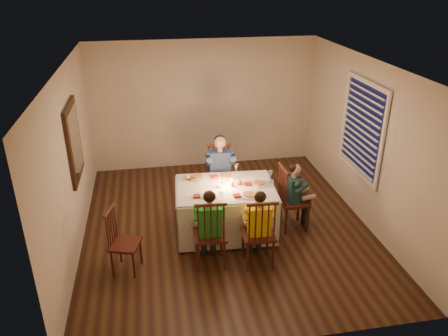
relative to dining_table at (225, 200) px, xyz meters
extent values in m
plane|color=black|center=(0.04, 0.16, -0.56)|extent=(5.00, 5.00, 0.00)
cube|color=beige|center=(-2.21, 0.16, 0.74)|extent=(0.02, 5.00, 2.60)
cube|color=beige|center=(2.29, 0.16, 0.74)|extent=(0.02, 5.00, 2.60)
cube|color=beige|center=(0.04, 2.66, 0.74)|extent=(4.50, 0.02, 2.60)
plane|color=white|center=(0.04, 0.16, 2.04)|extent=(5.00, 5.00, 0.00)
cube|color=silver|center=(0.00, 0.00, 0.21)|extent=(1.54, 1.15, 0.04)
cube|color=silver|center=(0.04, 0.54, -0.17)|extent=(1.51, 0.12, 0.73)
cube|color=silver|center=(-0.04, -0.54, -0.17)|extent=(1.51, 0.12, 0.73)
cube|color=silver|center=(0.75, -0.05, -0.17)|extent=(0.09, 1.09, 0.73)
cube|color=silver|center=(-0.75, 0.05, -0.17)|extent=(0.09, 1.09, 0.73)
cylinder|color=silver|center=(0.07, 0.33, 0.24)|extent=(0.28, 0.28, 0.02)
cylinder|color=silver|center=(-0.29, -0.26, 0.24)|extent=(0.28, 0.28, 0.02)
cylinder|color=silver|center=(0.29, -0.34, 0.24)|extent=(0.28, 0.28, 0.02)
cylinder|color=silver|center=(0.53, -0.01, 0.24)|extent=(0.28, 0.28, 0.02)
cylinder|color=silver|center=(-0.09, 0.01, 0.28)|extent=(0.06, 0.06, 0.10)
cylinder|color=silver|center=(0.10, -0.01, 0.28)|extent=(0.06, 0.06, 0.10)
sphere|color=yellow|center=(-0.54, 0.35, 0.27)|extent=(0.09, 0.09, 0.09)
sphere|color=#FE5815|center=(0.22, 0.04, 0.27)|extent=(0.08, 0.08, 0.08)
imported|color=silver|center=(-0.40, 0.33, 0.25)|extent=(0.27, 0.27, 0.05)
cube|color=black|center=(-2.18, 0.46, 0.94)|extent=(0.05, 0.95, 1.15)
cube|color=white|center=(-2.15, 0.46, 0.94)|extent=(0.01, 0.78, 0.98)
cube|color=#0C0F33|center=(2.27, 0.26, 0.94)|extent=(0.01, 1.20, 1.40)
cube|color=white|center=(2.25, 0.26, 0.94)|extent=(0.03, 1.34, 1.54)
camera|label=1|loc=(-1.06, -5.80, 3.27)|focal=35.00mm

